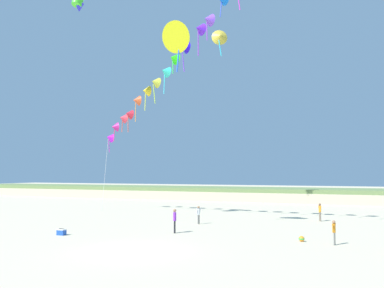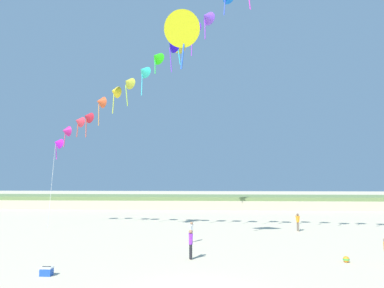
% 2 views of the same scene
% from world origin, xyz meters
% --- Properties ---
extents(dune_ridge, '(120.00, 11.25, 1.96)m').
position_xyz_m(dune_ridge, '(0.00, 44.59, 0.97)').
color(dune_ridge, beige).
rests_on(dune_ridge, ground).
extents(person_near_left, '(0.33, 0.59, 1.75)m').
position_xyz_m(person_near_left, '(-0.64, 7.09, 1.01)').
color(person_near_left, black).
rests_on(person_near_left, ground).
extents(person_near_right, '(0.28, 0.52, 1.54)m').
position_xyz_m(person_near_right, '(-0.91, 12.60, 0.89)').
color(person_near_right, gray).
rests_on(person_near_right, ground).
extents(person_far_left, '(0.34, 0.53, 1.62)m').
position_xyz_m(person_far_left, '(8.60, 18.62, 0.94)').
color(person_far_left, '#726656').
rests_on(person_far_left, ground).
extents(kite_banner_string, '(32.07, 19.26, 26.42)m').
position_xyz_m(kite_banner_string, '(-0.22, 12.03, 17.31)').
color(kite_banner_string, '#C51CE8').
extents(large_kite_low_lead, '(2.11, 1.67, 3.40)m').
position_xyz_m(large_kite_low_lead, '(-3.17, 25.66, 20.88)').
color(large_kite_low_lead, gold).
extents(large_kite_mid_trail, '(2.80, 2.03, 4.25)m').
position_xyz_m(large_kite_mid_trail, '(-1.30, 9.15, 15.38)').
color(large_kite_mid_trail, yellow).
extents(beach_cooler, '(0.58, 0.41, 0.46)m').
position_xyz_m(beach_cooler, '(-7.65, 3.19, 0.21)').
color(beach_cooler, blue).
rests_on(beach_cooler, ground).
extents(beach_ball, '(0.36, 0.36, 0.36)m').
position_xyz_m(beach_ball, '(8.42, 6.81, 0.18)').
color(beach_ball, orange).
rests_on(beach_ball, ground).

